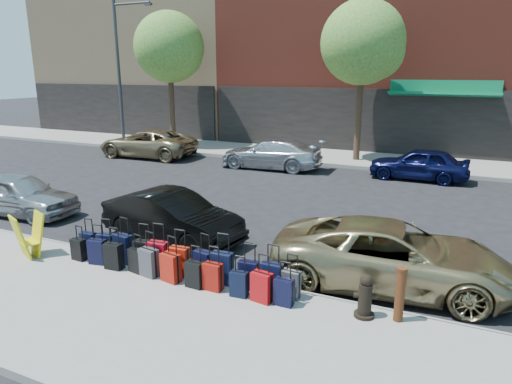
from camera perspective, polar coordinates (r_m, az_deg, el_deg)
The scene contains 40 objects.
ground at distance 13.86m, azimuth 1.75°, elevation -3.10°, with size 120.00×120.00×0.00m, color black.
sidewalk_near at distance 8.70m, azimuth -15.68°, elevation -14.67°, with size 60.00×4.00×0.15m, color gray.
sidewalk_far at distance 23.13m, azimuth 11.44°, elevation 4.15°, with size 60.00×4.00×0.15m, color gray.
curb_near at distance 10.13m, azimuth -8.28°, elevation -9.83°, with size 60.00×0.08×0.15m, color gray.
curb_far at distance 21.20m, azimuth 10.17°, elevation 3.24°, with size 60.00×0.08×0.15m, color gray.
building_left at distance 36.97m, azimuth -11.09°, elevation 20.43°, with size 15.00×12.12×16.00m.
tree_left at distance 26.34m, azimuth -10.53°, elevation 17.15°, with size 3.80×3.80×7.27m.
tree_center at distance 22.14m, azimuth 13.56°, elevation 17.46°, with size 3.80×3.80×7.27m.
streetlight at distance 27.56m, azimuth -16.52°, elevation 15.13°, with size 2.59×0.18×8.00m.
suitcase_front_0 at distance 11.32m, azimuth -20.20°, elevation -6.03°, with size 0.37×0.22×0.86m.
suitcase_front_1 at distance 10.98m, azimuth -18.21°, elevation -6.40°, with size 0.41×0.27×0.92m.
suitcase_front_2 at distance 10.63m, azimuth -16.23°, elevation -6.76°, with size 0.45×0.29×1.02m.
suitcase_front_3 at distance 10.24m, azimuth -13.86°, elevation -7.52°, with size 0.42×0.26×0.98m.
suitcase_front_4 at distance 9.99m, azimuth -12.13°, elevation -7.87°, with size 0.45×0.27×1.05m.
suitcase_front_5 at distance 9.72m, azimuth -9.55°, elevation -8.52°, with size 0.42×0.25×0.99m.
suitcase_front_6 at distance 9.50m, azimuth -6.55°, elevation -9.03°, with size 0.43×0.29×0.96m.
suitcase_front_7 at distance 9.28m, azimuth -4.26°, elevation -9.41°, with size 0.44×0.26×1.03m.
suitcase_front_8 at distance 9.02m, azimuth -0.92°, elevation -10.34°, with size 0.40×0.24×0.93m.
suitcase_front_9 at distance 8.88m, azimuth 1.98°, elevation -10.69°, with size 0.41×0.23×0.98m.
suitcase_front_10 at distance 8.74m, azimuth 4.34°, elevation -11.40°, with size 0.37×0.23×0.86m.
suitcase_back_0 at distance 11.09m, azimuth -21.27°, elevation -6.69°, with size 0.34×0.21×0.80m.
suitcase_back_1 at distance 10.73m, azimuth -19.20°, elevation -7.05°, with size 0.41×0.28×0.89m.
suitcase_back_2 at distance 10.35m, azimuth -17.36°, elevation -7.66°, with size 0.40×0.25×0.92m.
suitcase_back_3 at distance 10.07m, azimuth -14.68°, elevation -8.28°, with size 0.38×0.26×0.83m.
suitcase_back_4 at distance 9.81m, azimuth -13.24°, elevation -8.56°, with size 0.44×0.30×0.96m.
suitcase_back_5 at distance 9.49m, azimuth -10.61°, elevation -9.26°, with size 0.44×0.30×0.95m.
suitcase_back_6 at distance 9.19m, azimuth -7.67°, elevation -10.18°, with size 0.37×0.23×0.85m.
suitcase_back_7 at distance 9.04m, azimuth -5.42°, elevation -10.47°, with size 0.38×0.23×0.88m.
suitcase_back_8 at distance 8.78m, azimuth -2.13°, elevation -11.40°, with size 0.35×0.21×0.80m.
suitcase_back_9 at distance 8.58m, azimuth 0.73°, elevation -11.78°, with size 0.41×0.28×0.92m.
suitcase_back_10 at distance 8.49m, azimuth 3.50°, elevation -12.35°, with size 0.35×0.21×0.83m.
fire_hydrant at distance 8.28m, azimuth 13.48°, elevation -12.69°, with size 0.40×0.35×0.79m.
bollard at distance 8.24m, azimuth 17.56°, elevation -12.01°, with size 0.18×0.18×0.98m.
display_rack at distance 11.65m, azimuth -26.53°, elevation -4.95°, with size 0.75×0.78×1.00m.
car_near_0 at distance 15.65m, azimuth -27.44°, elevation -0.28°, with size 1.51×3.74×1.28m, color #ACAFB3.
car_near_1 at distance 11.98m, azimuth -10.42°, elevation -3.06°, with size 1.35×3.88×1.28m, color black.
car_near_2 at distance 9.74m, azimuth 16.67°, elevation -7.60°, with size 2.21×4.79×1.33m, color #9D8B60.
car_far_0 at distance 24.01m, azimuth -13.42°, elevation 5.94°, with size 2.32×5.03×1.40m, color #917D59.
car_far_1 at distance 20.60m, azimuth 1.89°, elevation 4.81°, with size 1.87×4.60×1.33m, color silver.
car_far_2 at distance 19.53m, azimuth 19.68°, elevation 3.34°, with size 1.54×3.84×1.31m, color #0C1038.
Camera 1 is at (5.09, -12.16, 4.30)m, focal length 32.00 mm.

